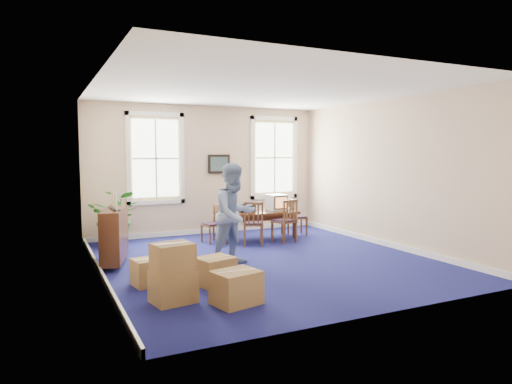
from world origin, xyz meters
name	(u,v)px	position (x,y,z in m)	size (l,w,h in m)	color
floor	(265,260)	(0.00, 0.00, 0.00)	(6.50, 6.50, 0.00)	navy
ceiling	(265,90)	(0.00, 0.00, 3.20)	(6.50, 6.50, 0.00)	white
wall_back	(207,170)	(0.00, 3.25, 1.60)	(6.50, 6.50, 0.00)	beige
wall_front	(383,189)	(0.00, -3.25, 1.60)	(6.50, 6.50, 0.00)	beige
wall_left	(97,180)	(-3.00, 0.00, 1.60)	(6.50, 6.50, 0.00)	beige
wall_right	(389,173)	(3.00, 0.00, 1.60)	(6.50, 6.50, 0.00)	beige
baseboard_back	(208,231)	(0.00, 3.22, 0.06)	(6.00, 0.04, 0.12)	white
baseboard_left	(102,275)	(-2.97, 0.00, 0.06)	(0.04, 6.50, 0.12)	white
baseboard_right	(386,243)	(2.97, 0.00, 0.06)	(0.04, 6.50, 0.12)	white
window_left	(156,158)	(-1.30, 3.23, 1.90)	(1.40, 0.12, 2.20)	white
window_right	(274,158)	(1.90, 3.23, 1.90)	(1.40, 0.12, 2.20)	white
wall_picture	(219,164)	(0.30, 3.20, 1.75)	(0.58, 0.06, 0.48)	black
conference_table	(256,225)	(0.79, 2.02, 0.32)	(1.90, 0.87, 0.65)	#472313
crt_tv	(277,202)	(1.35, 2.06, 0.84)	(0.41, 0.45, 0.38)	#B7B7BC
game_console	(287,209)	(1.61, 2.02, 0.67)	(0.16, 0.20, 0.05)	white
equipment_bag	(247,208)	(0.57, 2.06, 0.74)	(0.36, 0.23, 0.18)	black
chair_near_left	(253,223)	(0.40, 1.37, 0.49)	(0.44, 0.44, 0.98)	brown
chair_near_right	(284,221)	(1.18, 1.37, 0.49)	(0.44, 0.44, 0.99)	brown
chair_end_left	(212,224)	(-0.34, 2.02, 0.42)	(0.38, 0.38, 0.84)	brown
chair_end_right	(297,217)	(1.91, 2.02, 0.45)	(0.41, 0.41, 0.90)	brown
man	(235,214)	(-0.66, -0.09, 0.92)	(0.90, 0.70, 1.85)	#7E98BF
credenza	(114,239)	(-2.64, 0.85, 0.47)	(0.34, 1.20, 0.94)	#472313
brochure_rack	(114,204)	(-2.62, 0.85, 1.11)	(0.13, 0.73, 0.32)	#99999E
potted_plant	(116,218)	(-2.33, 2.66, 0.61)	(1.10, 0.96, 1.23)	#1E5718
cardboard_boxes	(186,268)	(-2.02, -1.55, 0.43)	(1.51, 1.51, 0.86)	#A57E48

